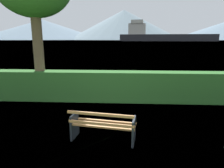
# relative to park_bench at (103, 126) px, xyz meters

# --- Properties ---
(ground_plane) EXTENTS (1400.00, 1400.00, 0.00)m
(ground_plane) POSITION_rel_park_bench_xyz_m (0.01, 0.06, -0.43)
(ground_plane) COLOR #4C6B33
(water_surface) EXTENTS (620.00, 620.00, 0.00)m
(water_surface) POSITION_rel_park_bench_xyz_m (0.01, 308.62, -0.42)
(water_surface) COLOR #6B8EA3
(water_surface) RESTS_ON ground_plane
(park_bench) EXTENTS (1.75, 0.83, 0.87)m
(park_bench) POSITION_rel_park_bench_xyz_m (0.00, 0.00, 0.00)
(park_bench) COLOR #A0703F
(park_bench) RESTS_ON ground_plane
(hedge_row) EXTENTS (11.54, 0.76, 1.27)m
(hedge_row) POSITION_rel_park_bench_xyz_m (0.01, 3.56, 0.21)
(hedge_row) COLOR #285B23
(hedge_row) RESTS_ON ground_plane
(cargo_ship_large) EXTENTS (109.58, 31.74, 24.07)m
(cargo_ship_large) POSITION_rel_park_bench_xyz_m (42.13, 239.78, 6.30)
(cargo_ship_large) COLOR #232328
(cargo_ship_large) RESTS_ON water_surface
(distant_hills) EXTENTS (857.11, 407.24, 81.18)m
(distant_hills) POSITION_rel_park_bench_xyz_m (-28.42, 581.99, 32.48)
(distant_hills) COLOR slate
(distant_hills) RESTS_ON ground_plane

